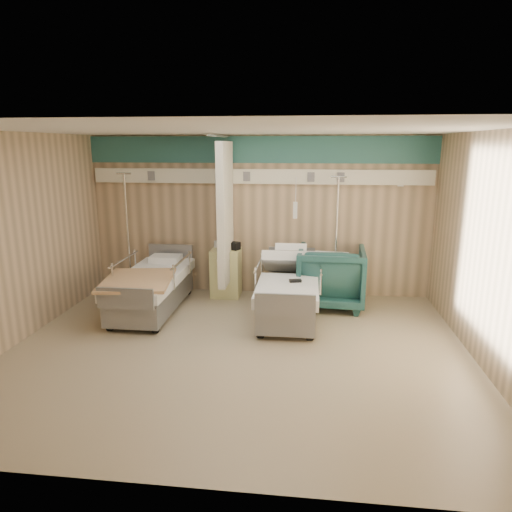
# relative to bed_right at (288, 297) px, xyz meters

# --- Properties ---
(ground) EXTENTS (6.00, 5.00, 0.00)m
(ground) POSITION_rel_bed_right_xyz_m (-0.60, -1.30, -0.32)
(ground) COLOR tan
(ground) RESTS_ON ground
(room_walls) EXTENTS (6.04, 5.04, 2.82)m
(room_walls) POSITION_rel_bed_right_xyz_m (-0.63, -1.05, 1.55)
(room_walls) COLOR tan
(room_walls) RESTS_ON ground
(bed_right) EXTENTS (1.00, 2.16, 0.63)m
(bed_right) POSITION_rel_bed_right_xyz_m (0.00, 0.00, 0.00)
(bed_right) COLOR white
(bed_right) RESTS_ON ground
(bed_left) EXTENTS (1.00, 2.16, 0.63)m
(bed_left) POSITION_rel_bed_right_xyz_m (-2.20, 0.00, 0.00)
(bed_left) COLOR white
(bed_left) RESTS_ON ground
(bedside_cabinet) EXTENTS (0.50, 0.48, 0.85)m
(bedside_cabinet) POSITION_rel_bed_right_xyz_m (-1.15, 0.90, 0.11)
(bedside_cabinet) COLOR #DCDA89
(bedside_cabinet) RESTS_ON ground
(visitor_armchair) EXTENTS (1.13, 1.16, 1.00)m
(visitor_armchair) POSITION_rel_bed_right_xyz_m (0.67, 0.60, 0.19)
(visitor_armchair) COLOR #1D4947
(visitor_armchair) RESTS_ON ground
(waffle_blanket) EXTENTS (0.61, 0.55, 0.06)m
(waffle_blanket) POSITION_rel_bed_right_xyz_m (0.66, 0.55, 0.72)
(waffle_blanket) COLOR silver
(waffle_blanket) RESTS_ON visitor_armchair
(iv_stand_right) EXTENTS (0.38, 0.38, 2.14)m
(iv_stand_right) POSITION_rel_bed_right_xyz_m (0.75, 0.85, 0.12)
(iv_stand_right) COLOR silver
(iv_stand_right) RESTS_ON ground
(iv_stand_left) EXTENTS (0.39, 0.39, 2.17)m
(iv_stand_left) POSITION_rel_bed_right_xyz_m (-2.90, 0.85, 0.13)
(iv_stand_left) COLOR silver
(iv_stand_left) RESTS_ON ground
(call_remote) EXTENTS (0.19, 0.12, 0.04)m
(call_remote) POSITION_rel_bed_right_xyz_m (0.11, -0.21, 0.34)
(call_remote) COLOR black
(call_remote) RESTS_ON bed_right
(tan_blanket) EXTENTS (1.16, 1.37, 0.04)m
(tan_blanket) POSITION_rel_bed_right_xyz_m (-2.25, -0.46, 0.34)
(tan_blanket) COLOR tan
(tan_blanket) RESTS_ON bed_left
(toiletry_bag) EXTENTS (0.28, 0.24, 0.13)m
(toiletry_bag) POSITION_rel_bed_right_xyz_m (-1.03, 0.91, 0.60)
(toiletry_bag) COLOR black
(toiletry_bag) RESTS_ON bedside_cabinet
(white_cup) EXTENTS (0.10, 0.10, 0.12)m
(white_cup) POSITION_rel_bed_right_xyz_m (-1.35, 1.04, 0.59)
(white_cup) COLOR white
(white_cup) RESTS_ON bedside_cabinet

